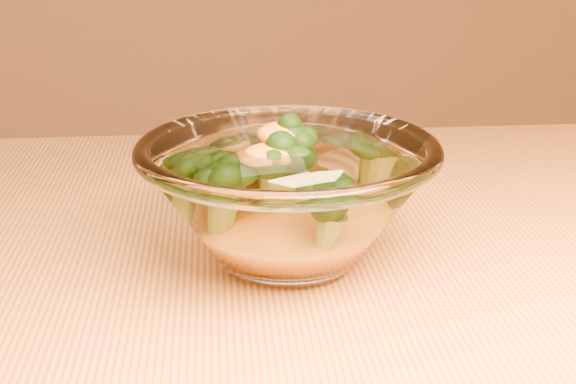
# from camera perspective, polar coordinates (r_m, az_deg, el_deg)

# --- Properties ---
(glass_bowl) EXTENTS (0.22, 0.22, 0.10)m
(glass_bowl) POSITION_cam_1_polar(r_m,az_deg,el_deg) (0.57, -0.00, -0.44)
(glass_bowl) COLOR white
(glass_bowl) RESTS_ON table
(cheese_sauce) EXTENTS (0.11, 0.11, 0.03)m
(cheese_sauce) POSITION_cam_1_polar(r_m,az_deg,el_deg) (0.58, 0.00, -2.30)
(cheese_sauce) COLOR orange
(cheese_sauce) RESTS_ON glass_bowl
(broccoli_heap) EXTENTS (0.15, 0.14, 0.07)m
(broccoli_heap) POSITION_cam_1_polar(r_m,az_deg,el_deg) (0.58, -0.48, 1.30)
(broccoli_heap) COLOR black
(broccoli_heap) RESTS_ON cheese_sauce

